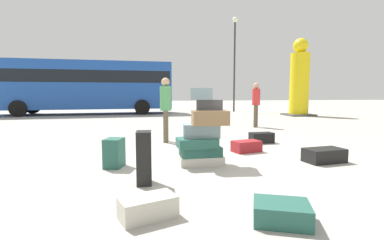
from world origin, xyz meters
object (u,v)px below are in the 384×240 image
suitcase_tower (203,135)px  parked_bus (85,84)px  suitcase_maroon_white_trunk (246,146)px  suitcase_cream_foreground_far (148,207)px  suitcase_black_upright_blue (144,158)px  yellow_dummy_statue (299,82)px  suitcase_black_foreground_near (261,138)px  suitcase_teal_right_side (282,212)px  person_tourist_with_camera (166,104)px  lamp_post (235,51)px  suitcase_black_left_side (324,155)px  person_bearded_onlooker (256,101)px  suitcase_teal_behind_tower (114,153)px

suitcase_tower → parked_bus: size_ratio=0.14×
suitcase_tower → suitcase_maroon_white_trunk: 1.57m
suitcase_cream_foreground_far → suitcase_black_upright_blue: size_ratio=0.76×
yellow_dummy_statue → suitcase_black_foreground_near: bearing=-124.7°
suitcase_teal_right_side → person_tourist_with_camera: size_ratio=0.33×
person_tourist_with_camera → lamp_post: 13.00m
suitcase_black_left_side → parked_bus: (-7.02, 13.25, 1.70)m
suitcase_teal_right_side → person_bearded_onlooker: size_ratio=0.33×
suitcase_teal_right_side → suitcase_black_left_side: size_ratio=0.75×
suitcase_cream_foreground_far → yellow_dummy_statue: yellow_dummy_statue is taller
suitcase_maroon_white_trunk → suitcase_cream_foreground_far: bearing=-141.0°
suitcase_teal_behind_tower → suitcase_black_left_side: suitcase_teal_behind_tower is taller
suitcase_tower → parked_bus: 13.94m
suitcase_black_foreground_near → suitcase_black_upright_blue: 4.20m
lamp_post → suitcase_black_upright_blue: bearing=-111.9°
suitcase_black_upright_blue → person_bearded_onlooker: size_ratio=0.46×
person_tourist_with_camera → lamp_post: (5.43, 11.39, 3.11)m
suitcase_black_upright_blue → person_bearded_onlooker: 7.49m
parked_bus → suitcase_maroon_white_trunk: bearing=-68.6°
suitcase_tower → suitcase_black_upright_blue: (-1.05, -0.96, -0.17)m
suitcase_tower → lamp_post: size_ratio=0.22×
suitcase_teal_right_side → parked_bus: size_ratio=0.05×
suitcase_maroon_white_trunk → suitcase_black_left_side: suitcase_black_left_side is taller
suitcase_teal_behind_tower → yellow_dummy_statue: bearing=62.6°
suitcase_teal_right_side → lamp_post: lamp_post is taller
person_bearded_onlooker → yellow_dummy_statue: bearing=168.9°
suitcase_black_upright_blue → lamp_post: (5.97, 14.84, 3.75)m
suitcase_tower → suitcase_teal_behind_tower: (-1.58, 0.06, -0.30)m
parked_bus → suitcase_teal_behind_tower: bearing=-81.0°
suitcase_black_left_side → suitcase_cream_foreground_far: (-3.32, -1.92, -0.02)m
suitcase_cream_foreground_far → parked_bus: bearing=82.8°
person_bearded_onlooker → parked_bus: parked_bus is taller
suitcase_tower → suitcase_black_upright_blue: 1.43m
suitcase_black_left_side → person_bearded_onlooker: (0.77, 5.43, 0.88)m
yellow_dummy_statue → parked_bus: 12.62m
suitcase_cream_foreground_far → person_tourist_with_camera: (0.49, 4.60, 0.91)m
suitcase_maroon_white_trunk → suitcase_black_upright_blue: (-2.23, -1.90, 0.26)m
suitcase_tower → suitcase_black_foreground_near: size_ratio=2.34×
person_tourist_with_camera → parked_bus: parked_bus is taller
suitcase_tower → lamp_post: (4.92, 13.89, 3.58)m
suitcase_teal_right_side → suitcase_maroon_white_trunk: bearing=96.9°
person_bearded_onlooker → lamp_post: lamp_post is taller
suitcase_black_left_side → suitcase_black_foreground_near: 2.17m
suitcase_teal_right_side → suitcase_black_upright_blue: suitcase_black_upright_blue is taller
suitcase_teal_right_side → suitcase_black_foreground_near: (1.61, 4.38, 0.03)m
suitcase_tower → suitcase_black_upright_blue: size_ratio=1.82×
yellow_dummy_statue → person_bearded_onlooker: bearing=-133.0°
suitcase_black_upright_blue → lamp_post: lamp_post is taller
suitcase_maroon_white_trunk → suitcase_black_upright_blue: 2.94m
suitcase_maroon_white_trunk → yellow_dummy_statue: yellow_dummy_statue is taller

